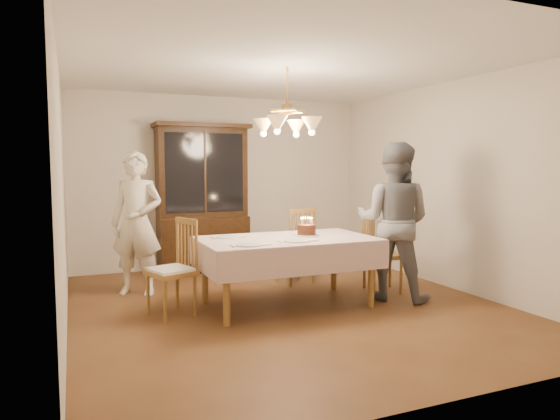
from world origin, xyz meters
name	(u,v)px	position (x,y,z in m)	size (l,w,h in m)	color
ground	(287,305)	(0.00, 0.00, 0.00)	(5.00, 5.00, 0.00)	#543118
room_shell	(287,163)	(0.00, 0.00, 1.58)	(5.00, 5.00, 5.00)	white
dining_table	(287,245)	(0.00, 0.00, 0.68)	(1.90, 1.10, 0.76)	brown
china_hutch	(202,200)	(-0.38, 2.25, 1.04)	(1.38, 0.54, 2.16)	black
chair_far_side	(295,249)	(0.54, 0.98, 0.44)	(0.51, 0.49, 1.00)	brown
chair_left_end	(172,272)	(-1.24, 0.13, 0.45)	(0.54, 0.55, 1.00)	brown
chair_right_end	(382,256)	(1.33, 0.14, 0.44)	(0.52, 0.53, 1.00)	brown
elderly_woman	(137,223)	(-1.46, 1.16, 0.86)	(0.63, 0.41, 1.72)	white
adult_in_grey	(394,221)	(1.26, -0.20, 0.91)	(0.88, 0.69, 1.81)	slate
birthday_cake	(307,231)	(0.27, 0.07, 0.82)	(0.30, 0.30, 0.21)	white
place_setting_near_left	(250,245)	(-0.55, -0.35, 0.77)	(0.40, 0.25, 0.02)	white
place_setting_near_right	(298,241)	(0.00, -0.28, 0.77)	(0.42, 0.27, 0.02)	white
place_setting_far_left	(228,237)	(-0.59, 0.27, 0.77)	(0.38, 0.24, 0.02)	white
chandelier	(287,126)	(0.00, 0.00, 1.98)	(0.62, 0.62, 0.73)	#BF8C3F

